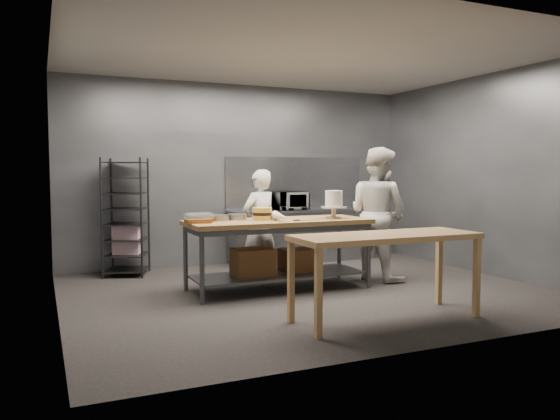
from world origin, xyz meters
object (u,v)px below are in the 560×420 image
work_table (276,246)px  speed_rack (126,218)px  near_counter (386,242)px  microwave (291,201)px  layer_cake (262,214)px  chef_behind (260,225)px  chef_right (378,214)px  frosted_cake_stand (334,201)px

work_table → speed_rack: 2.48m
near_counter → microwave: bearing=80.3°
speed_rack → layer_cake: (1.46, -1.80, 0.14)m
chef_behind → microwave: bearing=-150.5°
work_table → near_counter: (0.47, -1.79, 0.24)m
chef_right → layer_cake: size_ratio=7.63×
chef_behind → near_counter: bearing=80.1°
work_table → speed_rack: speed_rack is taller
microwave → layer_cake: 2.28m
chef_behind → speed_rack: bearing=-53.7°
frosted_cake_stand → layer_cake: 0.99m
work_table → frosted_cake_stand: size_ratio=6.44×
chef_behind → layer_cake: chef_behind is taller
chef_behind → layer_cake: bearing=51.7°
chef_right → chef_behind: bearing=48.9°
chef_behind → layer_cake: 0.73m
near_counter → microwave: size_ratio=3.69×
layer_cake → speed_rack: bearing=129.1°
near_counter → layer_cake: layer_cake is taller
speed_rack → chef_right: chef_right is taller
speed_rack → chef_right: 3.71m
chef_right → layer_cake: 1.80m
frosted_cake_stand → chef_behind: bearing=132.0°
microwave → chef_right: bearing=-74.5°
near_counter → chef_behind: bearing=99.7°
near_counter → chef_behind: 2.53m
speed_rack → microwave: (2.74, 0.08, 0.19)m
near_counter → work_table: bearing=104.7°
chef_behind → chef_right: size_ratio=0.83×
frosted_cake_stand → near_counter: bearing=-100.7°
near_counter → chef_right: size_ratio=1.06×
chef_behind → chef_right: chef_right is taller
work_table → microwave: microwave is taller
chef_behind → frosted_cake_stand: chef_behind is taller
chef_right → layer_cake: (-1.80, -0.03, 0.06)m
speed_rack → chef_behind: 2.04m
near_counter → microwave: microwave is taller
near_counter → microwave: (0.63, 3.71, 0.24)m
speed_rack → frosted_cake_stand: (2.43, -1.96, 0.29)m
chef_behind → frosted_cake_stand: (0.74, -0.82, 0.36)m
chef_right → microwave: (-0.51, 1.85, 0.11)m
chef_behind → microwave: 1.64m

